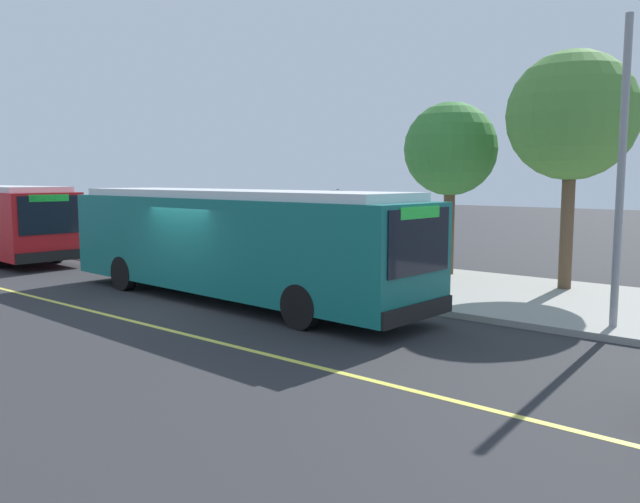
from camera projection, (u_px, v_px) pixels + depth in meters
ground_plane at (188, 303)px, 16.71m from camera, size 120.00×120.00×0.00m
sidewalk_curb at (331, 274)px, 21.27m from camera, size 44.00×6.40×0.15m
lane_stripe_center at (114, 317)px, 15.03m from camera, size 36.00×0.14×0.01m
transit_bus_main at (233, 240)px, 16.88m from camera, size 11.95×3.07×2.95m
bus_shelter at (301, 218)px, 21.29m from camera, size 2.90×1.60×2.48m
waiting_bench at (309, 257)px, 21.26m from camera, size 1.60×0.48×0.95m
route_sign_post at (337, 224)px, 18.06m from camera, size 0.44×0.08×2.80m
street_tree_near_shelter at (572, 117)px, 17.48m from camera, size 3.56×3.56×6.60m
street_tree_upstreet at (451, 150)px, 20.32m from camera, size 2.98×2.98×5.53m
utility_pole at (621, 174)px, 13.04m from camera, size 0.16×0.16×6.40m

